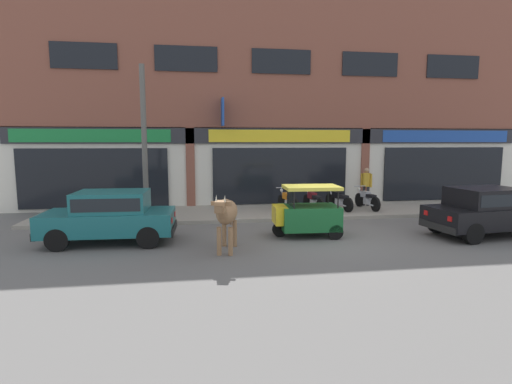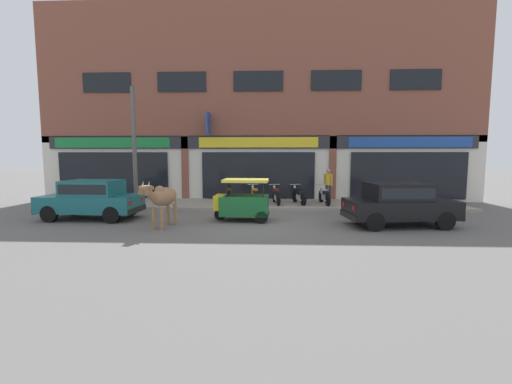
# 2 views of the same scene
# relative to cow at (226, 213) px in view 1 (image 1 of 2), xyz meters

# --- Properties ---
(ground_plane) EXTENTS (90.00, 90.00, 0.00)m
(ground_plane) POSITION_rel_cow_xyz_m (2.87, 1.34, -1.01)
(ground_plane) COLOR #605E5B
(sidewalk) EXTENTS (19.00, 3.28, 0.13)m
(sidewalk) POSITION_rel_cow_xyz_m (2.87, 5.18, -0.94)
(sidewalk) COLOR gray
(sidewalk) RESTS_ON ground
(shop_building) EXTENTS (23.00, 1.40, 10.20)m
(shop_building) POSITION_rel_cow_xyz_m (2.87, 7.08, 3.90)
(shop_building) COLOR brown
(shop_building) RESTS_ON ground
(cow) EXTENTS (0.85, 2.12, 1.61)m
(cow) POSITION_rel_cow_xyz_m (0.00, 0.00, 0.00)
(cow) COLOR #936B47
(cow) RESTS_ON ground
(car_0) EXTENTS (3.74, 1.98, 1.46)m
(car_0) POSITION_rel_cow_xyz_m (7.82, 0.56, -0.19)
(car_0) COLOR black
(car_0) RESTS_ON ground
(car_1) EXTENTS (3.66, 1.71, 1.46)m
(car_1) POSITION_rel_cow_xyz_m (-3.12, 1.37, -0.19)
(car_1) COLOR black
(car_1) RESTS_ON ground
(auto_rickshaw) EXTENTS (2.02, 1.23, 1.52)m
(auto_rickshaw) POSITION_rel_cow_xyz_m (2.51, 1.35, -0.35)
(auto_rickshaw) COLOR black
(auto_rickshaw) RESTS_ON ground
(motorcycle_0) EXTENTS (0.63, 1.79, 0.88)m
(motorcycle_0) POSITION_rel_cow_xyz_m (2.79, 4.93, -0.49)
(motorcycle_0) COLOR black
(motorcycle_0) RESTS_ON sidewalk
(motorcycle_1) EXTENTS (0.52, 1.81, 0.88)m
(motorcycle_1) POSITION_rel_cow_xyz_m (3.79, 4.90, -0.49)
(motorcycle_1) COLOR black
(motorcycle_1) RESTS_ON sidewalk
(motorcycle_2) EXTENTS (0.67, 1.78, 0.88)m
(motorcycle_2) POSITION_rel_cow_xyz_m (4.85, 4.98, -0.49)
(motorcycle_2) COLOR black
(motorcycle_2) RESTS_ON sidewalk
(motorcycle_3) EXTENTS (0.52, 1.81, 0.88)m
(motorcycle_3) POSITION_rel_cow_xyz_m (6.02, 4.94, -0.49)
(motorcycle_3) COLOR black
(motorcycle_3) RESTS_ON sidewalk
(pedestrian) EXTENTS (0.37, 0.39, 1.60)m
(pedestrian) POSITION_rel_cow_xyz_m (6.32, 5.73, 0.11)
(pedestrian) COLOR #2D2D33
(pedestrian) RESTS_ON sidewalk
(utility_pole) EXTENTS (0.18, 0.18, 5.21)m
(utility_pole) POSITION_rel_cow_xyz_m (-2.44, 3.84, 1.73)
(utility_pole) COLOR #595651
(utility_pole) RESTS_ON sidewalk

